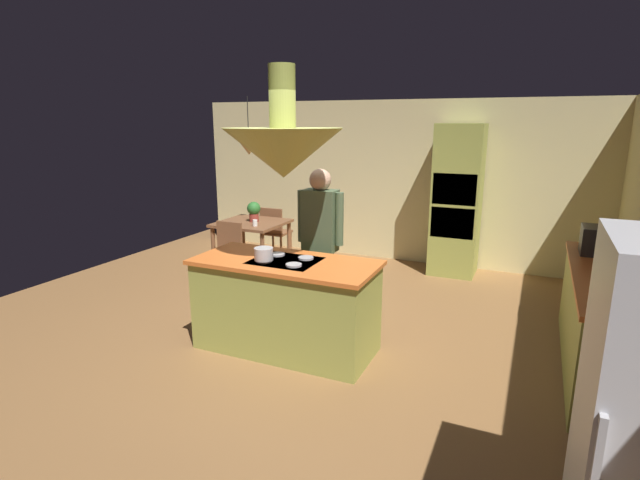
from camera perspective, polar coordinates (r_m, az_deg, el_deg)
ground at (r=5.21m, az=-2.87°, el=-11.62°), size 8.16×8.16×0.00m
wall_back at (r=7.98m, az=8.41°, el=6.79°), size 6.80×0.10×2.55m
kitchen_island at (r=4.86m, az=-4.01°, el=-7.58°), size 1.80×0.83×0.94m
counter_run_right at (r=5.14m, az=30.54°, el=-8.29°), size 0.73×2.38×0.92m
oven_tower at (r=7.38m, az=15.73°, el=4.46°), size 0.66×0.62×2.20m
dining_table at (r=7.37m, az=-8.01°, el=1.31°), size 0.96×0.92×0.76m
person_at_island at (r=5.25m, az=0.03°, el=0.33°), size 0.53×0.23×1.75m
range_hood at (r=4.53m, az=-4.34°, el=10.48°), size 1.10×1.10×1.00m
pendant_light_over_table at (r=7.21m, az=-8.34°, el=10.73°), size 0.32×0.32×0.82m
chair_facing_island at (r=6.85m, az=-10.99°, el=-1.05°), size 0.40×0.40×0.87m
chair_by_back_wall at (r=7.97m, az=-5.38°, el=1.24°), size 0.40×0.40×0.87m
potted_plant_on_table at (r=7.33m, az=-7.76°, el=3.45°), size 0.20×0.20×0.30m
cup_on_table at (r=7.04m, az=-7.63°, el=2.00°), size 0.07×0.07×0.09m
canister_flour at (r=4.42m, az=32.09°, el=-4.44°), size 0.11×0.11×0.18m
canister_sugar at (r=4.59m, az=31.82°, el=-3.73°), size 0.13×0.13×0.19m
microwave_on_counter at (r=5.64m, az=30.55°, el=-0.13°), size 0.46×0.36×0.28m
cooking_pot_on_cooktop at (r=4.66m, az=-6.62°, el=-1.64°), size 0.18×0.18×0.12m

